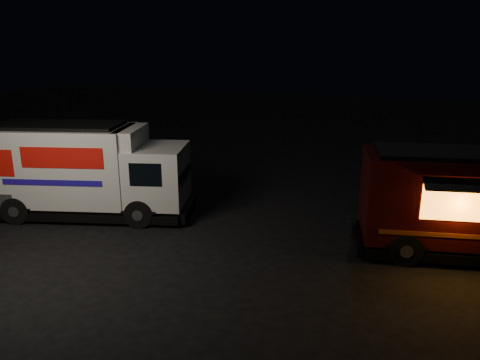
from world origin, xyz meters
TOP-DOWN VIEW (x-y plane):
  - ground at (0.00, 0.00)m, footprint 80.00×80.00m
  - white_truck at (-3.91, 0.69)m, footprint 6.96×4.23m
  - red_truck at (7.32, 2.25)m, footprint 6.32×3.58m

SIDE VIEW (x-z plane):
  - ground at x=0.00m, z-range 0.00..0.00m
  - red_truck at x=7.32m, z-range 0.00..2.78m
  - white_truck at x=-3.91m, z-range 0.00..2.99m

